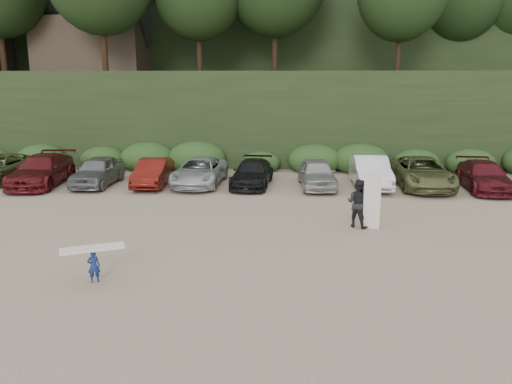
{
  "coord_description": "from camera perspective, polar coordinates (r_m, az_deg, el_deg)",
  "views": [
    {
      "loc": [
        2.92,
        -15.68,
        5.61
      ],
      "look_at": [
        1.79,
        3.0,
        1.3
      ],
      "focal_mm": 35.0,
      "sensor_mm": 36.0,
      "label": 1
    }
  ],
  "objects": [
    {
      "name": "ground",
      "position": [
        16.91,
        -6.73,
        -6.5
      ],
      "size": [
        120.0,
        120.0,
        0.0
      ],
      "primitive_type": "plane",
      "color": "tan",
      "rests_on": "ground"
    },
    {
      "name": "hillside_backdrop",
      "position": [
        52.01,
        -0.07,
        19.17
      ],
      "size": [
        90.0,
        41.5,
        28.0
      ],
      "color": "black",
      "rests_on": "ground"
    },
    {
      "name": "parked_cars",
      "position": [
        26.36,
        -3.92,
        2.32
      ],
      "size": [
        39.7,
        6.28,
        1.63
      ],
      "color": "#9C9CA0",
      "rests_on": "ground"
    },
    {
      "name": "child_surfer",
      "position": [
        14.68,
        -18.11,
        -7.23
      ],
      "size": [
        1.77,
        1.14,
        1.03
      ],
      "color": "navy",
      "rests_on": "ground"
    },
    {
      "name": "adult_surfer",
      "position": [
        19.35,
        11.73,
        -1.24
      ],
      "size": [
        1.38,
        1.09,
        2.21
      ],
      "color": "black",
      "rests_on": "ground"
    }
  ]
}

